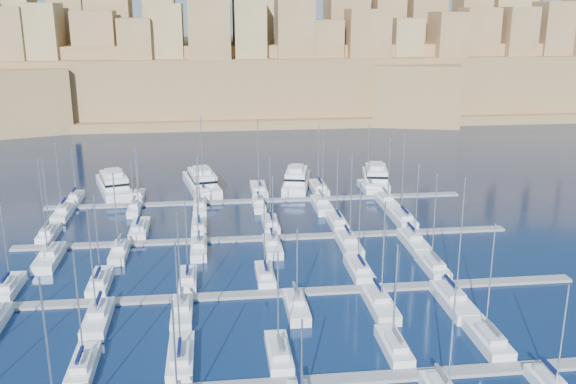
{
  "coord_description": "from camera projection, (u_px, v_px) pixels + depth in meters",
  "views": [
    {
      "loc": [
        -8.68,
        -92.44,
        38.1
      ],
      "look_at": [
        3.06,
        6.0,
        9.42
      ],
      "focal_mm": 40.0,
      "sensor_mm": 36.0,
      "label": 1
    }
  ],
  "objects": [
    {
      "name": "sailboat_32",
      "position": [
        199.0,
        249.0,
        102.86
      ],
      "size": [
        2.56,
        8.53,
        13.18
      ],
      "color": "silver",
      "rests_on": "ground"
    },
    {
      "name": "sailboat_20",
      "position": [
        182.0,
        312.0,
        81.56
      ],
      "size": [
        2.63,
        8.76,
        14.52
      ],
      "color": "silver",
      "rests_on": "ground"
    },
    {
      "name": "sailboat_2",
      "position": [
        181.0,
        357.0,
        71.0
      ],
      "size": [
        2.84,
        9.48,
        14.32
      ],
      "color": "silver",
      "rests_on": "ground"
    },
    {
      "name": "sailboat_37",
      "position": [
        139.0,
        196.0,
        131.75
      ],
      "size": [
        2.24,
        7.48,
        12.01
      ],
      "color": "silver",
      "rests_on": "ground"
    },
    {
      "name": "motor_yacht_b",
      "position": [
        202.0,
        182.0,
        138.48
      ],
      "size": [
        8.84,
        19.35,
        5.25
      ],
      "color": "silver",
      "rests_on": "ground"
    },
    {
      "name": "sailboat_46",
      "position": [
        322.0,
        205.0,
        125.67
      ],
      "size": [
        3.1,
        10.34,
        15.76
      ],
      "color": "silver",
      "rests_on": "ground"
    },
    {
      "name": "sailboat_21",
      "position": [
        296.0,
        306.0,
        83.16
      ],
      "size": [
        2.68,
        8.92,
        11.81
      ],
      "color": "silver",
      "rests_on": "ground"
    },
    {
      "name": "motor_yacht_d",
      "position": [
        376.0,
        177.0,
        142.21
      ],
      "size": [
        8.34,
        17.92,
        5.25
      ],
      "color": "silver",
      "rests_on": "ground"
    },
    {
      "name": "sailboat_34",
      "position": [
        349.0,
        244.0,
        104.98
      ],
      "size": [
        2.98,
        9.92,
        16.45
      ],
      "color": "silver",
      "rests_on": "ground"
    },
    {
      "name": "sailboat_41",
      "position": [
        368.0,
        187.0,
        138.01
      ],
      "size": [
        2.74,
        9.12,
        14.96
      ],
      "color": "silver",
      "rests_on": "ground"
    },
    {
      "name": "sailboat_15",
      "position": [
        265.0,
        275.0,
        92.74
      ],
      "size": [
        2.51,
        8.37,
        12.46
      ],
      "color": "silver",
      "rests_on": "ground"
    },
    {
      "name": "sailboat_44",
      "position": [
        200.0,
        208.0,
        123.87
      ],
      "size": [
        2.54,
        8.46,
        13.1
      ],
      "color": "silver",
      "rests_on": "ground"
    },
    {
      "name": "sailboat_19",
      "position": [
        98.0,
        318.0,
        79.97
      ],
      "size": [
        2.89,
        9.63,
        15.67
      ],
      "color": "silver",
      "rests_on": "ground"
    },
    {
      "name": "sailboat_16",
      "position": [
        359.0,
        269.0,
        94.82
      ],
      "size": [
        2.83,
        9.44,
        14.38
      ],
      "color": "silver",
      "rests_on": "ground"
    },
    {
      "name": "sailboat_38",
      "position": [
        203.0,
        191.0,
        134.66
      ],
      "size": [
        3.16,
        10.54,
        17.01
      ],
      "color": "silver",
      "rests_on": "ground"
    },
    {
      "name": "ground",
      "position": [
        273.0,
        261.0,
        99.75
      ],
      "size": [
        600.0,
        600.0,
        0.0
      ],
      "primitive_type": "plane",
      "color": "black",
      "rests_on": "ground"
    },
    {
      "name": "sailboat_26",
      "position": [
        199.0,
        228.0,
        112.71
      ],
      "size": [
        2.58,
        8.58,
        13.59
      ],
      "color": "silver",
      "rests_on": "ground"
    },
    {
      "name": "sailboat_22",
      "position": [
        380.0,
        303.0,
        83.87
      ],
      "size": [
        3.01,
        10.05,
        15.21
      ],
      "color": "silver",
      "rests_on": "ground"
    },
    {
      "name": "pontoon_far",
      "position": [
        258.0,
        201.0,
        130.22
      ],
      "size": [
        84.0,
        2.0,
        0.4
      ],
      "primitive_type": "cube",
      "color": "slate",
      "rests_on": "ground"
    },
    {
      "name": "sailboat_28",
      "position": [
        337.0,
        222.0,
        115.72
      ],
      "size": [
        2.7,
        9.0,
        14.58
      ],
      "color": "silver",
      "rests_on": "ground"
    },
    {
      "name": "sailboat_35",
      "position": [
        413.0,
        241.0,
        106.13
      ],
      "size": [
        3.03,
        10.11,
        14.43
      ],
      "color": "silver",
      "rests_on": "ground"
    },
    {
      "name": "pontoon_mid_near",
      "position": [
        281.0,
        293.0,
        88.25
      ],
      "size": [
        84.0,
        2.0,
        0.4
      ],
      "primitive_type": "cube",
      "color": "slate",
      "rests_on": "ground"
    },
    {
      "name": "sailboat_14",
      "position": [
        188.0,
        280.0,
        91.32
      ],
      "size": [
        2.41,
        8.02,
        12.45
      ],
      "color": "silver",
      "rests_on": "ground"
    },
    {
      "name": "sailboat_45",
      "position": [
        259.0,
        205.0,
        125.58
      ],
      "size": [
        2.28,
        7.59,
        12.01
      ],
      "color": "silver",
      "rests_on": "ground"
    },
    {
      "name": "pontoon_near",
      "position": [
        304.0,
        382.0,
        67.27
      ],
      "size": [
        84.0,
        2.0,
        0.4
      ],
      "primitive_type": "cube",
      "color": "slate",
      "rests_on": "ground"
    },
    {
      "name": "sailboat_36",
      "position": [
        76.0,
        198.0,
        130.42
      ],
      "size": [
        2.31,
        7.7,
        11.36
      ],
      "color": "silver",
      "rests_on": "ground"
    },
    {
      "name": "pontoon_mid_far",
      "position": [
        267.0,
        238.0,
        109.24
      ],
      "size": [
        84.0,
        2.0,
        0.4
      ],
      "primitive_type": "cube",
      "color": "slate",
      "rests_on": "ground"
    },
    {
      "name": "sailboat_43",
      "position": [
        134.0,
        209.0,
        123.04
      ],
      "size": [
        2.16,
        7.2,
        11.01
      ],
      "color": "silver",
      "rests_on": "ground"
    },
    {
      "name": "sailboat_1",
      "position": [
        83.0,
        366.0,
        69.38
      ],
      "size": [
        2.56,
        8.55,
        13.95
      ],
      "color": "silver",
      "rests_on": "ground"
    },
    {
      "name": "sailboat_23",
      "position": [
        454.0,
        301.0,
        84.64
      ],
      "size": [
        3.24,
        10.8,
        18.07
      ],
      "color": "silver",
      "rests_on": "ground"
    },
    {
      "name": "sailboat_4",
      "position": [
        394.0,
        347.0,
        73.29
      ],
      "size": [
        2.55,
        8.5,
        13.3
      ],
      "color": "silver",
      "rests_on": "ground"
    },
    {
      "name": "sailboat_42",
      "position": [
        63.0,
        213.0,
        120.63
      ],
      "size": [
        2.74,
        9.14,
        14.84
      ],
      "color": "silver",
      "rests_on": "ground"
    },
    {
      "name": "sailboat_13",
      "position": [
        100.0,
        282.0,
        90.42
      ],
      "size": [
        2.73,
        9.09,
        13.93
      ],
      "color": "silver",
      "rests_on": "ground"
    },
    {
      "name": "sailboat_3",
      "position": [
        279.0,
        353.0,
        71.83
      ],
      "size": [
        2.58,
        8.6,
        13.06
      ],
      "color": "silver",
      "rests_on": "ground"
    },
    {
      "name": "sailboat_29",
      "position": [
        402.0,
        218.0,
        117.83
      ],
      "size": [
        3.17,
        10.56,
        16.8
      ],
      "color": "silver",
      "rests_on": "ground"
    },
    {
      "name": "sailboat_39",
      "position": [
        259.0,
        190.0,
        136.04
      ],
      "size": [
        3.19,
        10.63,
        16.27
      ],
      "color": "silver",
      "rests_on": "ground"
    },
    {
      "name": "sailboat_40",
      "position": [
        319.0,
        188.0,
        137.33
      ],
      "size": [
        3.07,
        10.25,
        14.43
      ],
      "color": "silver",
      "rests_on": "ground"
    },
    {
      "name": "sailboat_25",
      "position": [
        140.0,
        229.0,
        112.07
      ],
      "size": [
        2.92,
        9.74,
        15.49
      ],
      "color": "silver",
      "rests_on": "ground"
    },
    {
      "name": "sailboat_24",
      "position": [
        49.0,
        233.0,
        109.89
      ],
      "size": [
        2.63,
        8.78,
        14.21
      ],
      "color": "silver",
      "rests_on": "ground"
    },
    {
      "name": "sailboat_33",
      "position": [
        273.0,
        246.0,
        104.06
      ],
      "size": [
        2.66,
        8.86,
        12.87
      ],
      "color": "silver",
      "rests_on": "ground"
    },
    {
      "name": "sailboat_47",
      "position": [
        387.0,
        202.0,
        127.56
      ],
      "size": [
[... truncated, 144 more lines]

